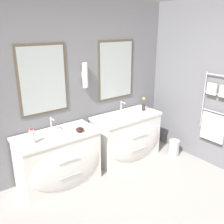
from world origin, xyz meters
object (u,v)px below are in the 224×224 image
Objects in this scene: amenity_bowl at (80,130)px; waste_bin at (174,147)px; vanity_left at (59,159)px; flower_vase at (144,105)px; vanity_right at (127,136)px; toiletry_bottle at (32,136)px.

waste_bin is at bearing -11.51° from amenity_bowl.
vanity_left is 4.72× the size of flower_vase.
vanity_left is at bearing 167.25° from waste_bin.
amenity_bowl reaches higher than vanity_right.
toiletry_bottle reaches higher than waste_bin.
vanity_right is 10.17× the size of amenity_bowl.
toiletry_bottle is at bearing 170.51° from waste_bin.
waste_bin is at bearing -55.10° from flower_vase.
toiletry_bottle is at bearing -178.03° from vanity_right.
amenity_bowl is at bearing -4.19° from toiletry_bottle.
vanity_left reaches higher than waste_bin.
flower_vase is (1.37, 0.13, 0.07)m from amenity_bowl.
vanity_right is 1.72m from toiletry_bottle.
waste_bin is (2.00, -0.45, -0.25)m from vanity_left.
vanity_right is at bearing 6.07° from amenity_bowl.
vanity_right is 0.62m from flower_vase.
toiletry_bottle reaches higher than vanity_right.
toiletry_bottle is 1.85× the size of amenity_bowl.
vanity_left is 2.06m from waste_bin.
amenity_bowl is at bearing -174.58° from flower_vase.
toiletry_bottle is (-1.65, -0.06, 0.48)m from vanity_right.
vanity_left is 1.00× the size of vanity_right.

